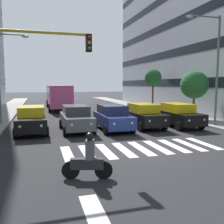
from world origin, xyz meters
TOP-DOWN VIEW (x-y plane):
  - ground_plane at (0.00, 0.00)m, footprint 180.00×180.00m
  - crosswalk_markings at (-0.00, 0.00)m, footprint 7.65×2.80m
  - lane_arrow_1 at (3.53, 5.50)m, footprint 0.50×2.20m
  - car_0 at (-5.15, -5.04)m, footprint 2.02×4.44m
  - car_1 at (-2.56, -5.54)m, footprint 2.02×4.44m
  - car_2 at (-0.06, -5.10)m, footprint 2.02×4.44m
  - car_3 at (2.41, -5.46)m, footprint 2.02×4.44m
  - car_4 at (5.26, -5.64)m, footprint 2.02×4.44m
  - bus_behind_traffic at (2.41, -20.88)m, footprint 2.78×10.50m
  - motorcycle_with_rider at (3.26, 3.18)m, footprint 1.66×0.57m
  - traffic_light_gantry at (5.44, 0.06)m, footprint 4.29×0.36m
  - street_lamp_left at (-7.24, -4.13)m, footprint 2.81×0.28m
  - street_lamp_right at (7.28, -9.58)m, footprint 2.41×0.28m
  - street_tree_1 at (-8.37, -7.87)m, footprint 2.44×2.44m
  - street_tree_2 at (-8.23, -15.83)m, footprint 2.00×2.00m

SIDE VIEW (x-z plane):
  - ground_plane at x=0.00m, z-range 0.00..0.00m
  - crosswalk_markings at x=0.00m, z-range 0.00..0.01m
  - lane_arrow_1 at x=3.53m, z-range 0.00..0.01m
  - motorcycle_with_rider at x=3.26m, z-range -0.14..1.43m
  - car_0 at x=-5.15m, z-range 0.03..1.75m
  - car_1 at x=-2.56m, z-range 0.03..1.75m
  - car_2 at x=-0.06m, z-range 0.03..1.75m
  - car_3 at x=2.41m, z-range 0.03..1.75m
  - car_4 at x=5.26m, z-range 0.03..1.75m
  - bus_behind_traffic at x=2.41m, z-range 0.36..3.36m
  - street_tree_1 at x=-8.37m, z-range 1.00..5.18m
  - traffic_light_gantry at x=5.44m, z-range 0.95..6.45m
  - street_tree_2 at x=-8.23m, z-range 1.50..6.28m
  - street_lamp_right at x=7.28m, z-range 0.88..7.78m
  - street_lamp_left at x=-7.24m, z-range 0.96..8.76m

